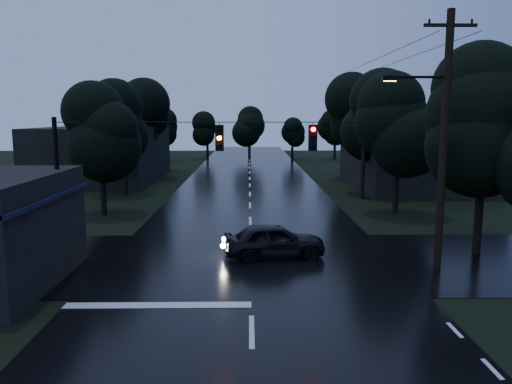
{
  "coord_description": "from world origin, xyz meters",
  "views": [
    {
      "loc": [
        -0.07,
        -8.29,
        6.03
      ],
      "look_at": [
        0.24,
        13.61,
        2.69
      ],
      "focal_mm": 35.0,
      "sensor_mm": 36.0,
      "label": 1
    }
  ],
  "objects": [
    {
      "name": "span_signals",
      "position": [
        0.56,
        10.99,
        5.24
      ],
      "size": [
        15.0,
        0.37,
        1.12
      ],
      "color": "black",
      "rests_on": "ground"
    },
    {
      "name": "tree_left_a",
      "position": [
        -9.0,
        22.0,
        5.24
      ],
      "size": [
        3.92,
        3.92,
        8.26
      ],
      "color": "black",
      "rests_on": "ground"
    },
    {
      "name": "car",
      "position": [
        1.02,
        12.57,
        0.74
      ],
      "size": [
        4.56,
        2.38,
        1.48
      ],
      "primitive_type": "imported",
      "rotation": [
        0.0,
        0.0,
        1.72
      ],
      "color": "black",
      "rests_on": "ground"
    },
    {
      "name": "building_far_left",
      "position": [
        -14.0,
        40.0,
        2.5
      ],
      "size": [
        10.0,
        16.0,
        5.0
      ],
      "primitive_type": "cube",
      "color": "black",
      "rests_on": "ground"
    },
    {
      "name": "anchor_pole_left",
      "position": [
        -7.5,
        11.0,
        3.0
      ],
      "size": [
        0.18,
        0.18,
        6.0
      ],
      "primitive_type": "cylinder",
      "color": "black",
      "rests_on": "ground"
    },
    {
      "name": "cross_street",
      "position": [
        0.0,
        12.0,
        0.0
      ],
      "size": [
        60.0,
        9.0,
        0.02
      ],
      "primitive_type": "cube",
      "color": "black",
      "rests_on": "ground"
    },
    {
      "name": "utility_pole_far",
      "position": [
        8.3,
        28.0,
        3.88
      ],
      "size": [
        2.0,
        0.3,
        7.5
      ],
      "color": "black",
      "rests_on": "ground"
    },
    {
      "name": "tree_left_b",
      "position": [
        -9.6,
        30.0,
        5.62
      ],
      "size": [
        4.2,
        4.2,
        8.85
      ],
      "color": "black",
      "rests_on": "ground"
    },
    {
      "name": "tree_right_b",
      "position": [
        9.6,
        30.0,
        5.99
      ],
      "size": [
        4.48,
        4.48,
        9.44
      ],
      "color": "black",
      "rests_on": "ground"
    },
    {
      "name": "tree_left_c",
      "position": [
        -10.2,
        40.0,
        5.99
      ],
      "size": [
        4.48,
        4.48,
        9.44
      ],
      "color": "black",
      "rests_on": "ground"
    },
    {
      "name": "tree_right_c",
      "position": [
        10.2,
        40.0,
        6.37
      ],
      "size": [
        4.76,
        4.76,
        10.03
      ],
      "color": "black",
      "rests_on": "ground"
    },
    {
      "name": "main_road",
      "position": [
        0.0,
        30.0,
        0.0
      ],
      "size": [
        12.0,
        120.0,
        0.02
      ],
      "primitive_type": "cube",
      "color": "black",
      "rests_on": "ground"
    },
    {
      "name": "tree_corner_near",
      "position": [
        10.0,
        13.0,
        5.99
      ],
      "size": [
        4.48,
        4.48,
        9.44
      ],
      "color": "black",
      "rests_on": "ground"
    },
    {
      "name": "building_far_right",
      "position": [
        14.0,
        34.0,
        2.2
      ],
      "size": [
        10.0,
        14.0,
        4.4
      ],
      "primitive_type": "cube",
      "color": "black",
      "rests_on": "ground"
    },
    {
      "name": "utility_pole_main",
      "position": [
        7.41,
        11.0,
        5.26
      ],
      "size": [
        3.5,
        0.3,
        10.0
      ],
      "color": "black",
      "rests_on": "ground"
    },
    {
      "name": "tree_right_a",
      "position": [
        9.0,
        22.0,
        5.62
      ],
      "size": [
        4.2,
        4.2,
        8.85
      ],
      "color": "black",
      "rests_on": "ground"
    }
  ]
}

